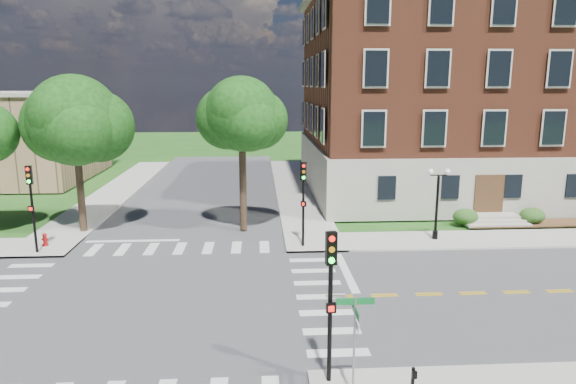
{
  "coord_description": "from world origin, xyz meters",
  "views": [
    {
      "loc": [
        4.5,
        -20.92,
        9.15
      ],
      "look_at": [
        6.16,
        7.28,
        3.2
      ],
      "focal_mm": 32.0,
      "sensor_mm": 36.0,
      "label": 1
    }
  ],
  "objects": [
    {
      "name": "stop_bar_east",
      "position": [
        8.8,
        3.0,
        0.0
      ],
      "size": [
        0.4,
        5.5,
        0.0
      ],
      "primitive_type": "cube",
      "color": "silver",
      "rests_on": "ground"
    },
    {
      "name": "sidewalk_ne",
      "position": [
        15.38,
        15.38,
        0.06
      ],
      "size": [
        34.0,
        34.0,
        0.12
      ],
      "color": "#9E9B93",
      "rests_on": "ground"
    },
    {
      "name": "traffic_signal_se",
      "position": [
        6.62,
        -6.62,
        3.19
      ],
      "size": [
        0.35,
        0.39,
        4.8
      ],
      "color": "black",
      "rests_on": "ground"
    },
    {
      "name": "tree_c",
      "position": [
        -6.51,
        10.84,
        6.99
      ],
      "size": [
        5.5,
        5.5,
        9.65
      ],
      "color": "black",
      "rests_on": "ground"
    },
    {
      "name": "street_sign_pole",
      "position": [
        7.22,
        -7.48,
        2.31
      ],
      "size": [
        1.1,
        1.1,
        3.1
      ],
      "color": "gray",
      "rests_on": "ground"
    },
    {
      "name": "tree_d",
      "position": [
        3.53,
        10.51,
        7.34
      ],
      "size": [
        4.54,
        4.54,
        9.54
      ],
      "color": "black",
      "rests_on": "ground"
    },
    {
      "name": "road_ns",
      "position": [
        0.0,
        0.0,
        0.01
      ],
      "size": [
        12.0,
        90.0,
        0.01
      ],
      "primitive_type": "cube",
      "color": "#3D3D3F",
      "rests_on": "ground"
    },
    {
      "name": "traffic_signal_ne",
      "position": [
        7.0,
        6.96,
        3.19
      ],
      "size": [
        0.38,
        0.45,
        4.8
      ],
      "color": "black",
      "rests_on": "ground"
    },
    {
      "name": "crosswalk_east",
      "position": [
        7.2,
        0.0,
        0.0
      ],
      "size": [
        2.2,
        10.2,
        0.02
      ],
      "primitive_type": null,
      "color": "silver",
      "rests_on": "ground"
    },
    {
      "name": "main_building",
      "position": [
        24.0,
        21.99,
        8.34
      ],
      "size": [
        30.6,
        22.4,
        16.5
      ],
      "color": "#A19D8E",
      "rests_on": "ground"
    },
    {
      "name": "traffic_signal_nw",
      "position": [
        -7.68,
        6.68,
        3.19
      ],
      "size": [
        0.35,
        0.4,
        4.8
      ],
      "color": "black",
      "rests_on": "ground"
    },
    {
      "name": "twin_lamp_west",
      "position": [
        14.97,
        7.85,
        2.52
      ],
      "size": [
        1.36,
        0.36,
        4.23
      ],
      "color": "black",
      "rests_on": "ground"
    },
    {
      "name": "fire_hydrant",
      "position": [
        -7.67,
        7.81,
        0.46
      ],
      "size": [
        0.35,
        0.35,
        0.75
      ],
      "color": "#A10C0D",
      "rests_on": "ground"
    },
    {
      "name": "ground",
      "position": [
        0.0,
        0.0,
        0.0
      ],
      "size": [
        160.0,
        160.0,
        0.0
      ],
      "primitive_type": "plane",
      "color": "#1E5217",
      "rests_on": "ground"
    },
    {
      "name": "road_ew",
      "position": [
        0.0,
        0.0,
        0.01
      ],
      "size": [
        90.0,
        12.0,
        0.01
      ],
      "primitive_type": "cube",
      "color": "#3D3D3F",
      "rests_on": "ground"
    }
  ]
}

